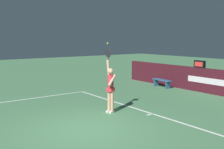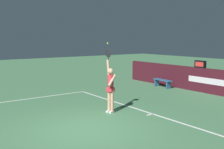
# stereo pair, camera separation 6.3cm
# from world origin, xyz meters

# --- Properties ---
(ground_plane) EXTENTS (60.00, 60.00, 0.00)m
(ground_plane) POSITION_xyz_m (0.00, 0.00, 0.00)
(ground_plane) COLOR #477B51
(court_lines) EXTENTS (10.74, 5.79, 0.00)m
(court_lines) POSITION_xyz_m (0.00, 0.16, 0.00)
(court_lines) COLOR white
(court_lines) RESTS_ON ground
(speed_display) EXTENTS (0.63, 0.18, 0.38)m
(speed_display) POSITION_xyz_m (-1.63, 8.07, 1.49)
(speed_display) COLOR black
(speed_display) RESTS_ON back_wall
(tennis_player) EXTENTS (0.49, 0.45, 2.48)m
(tennis_player) POSITION_xyz_m (-1.13, 1.81, 1.03)
(tennis_player) COLOR tan
(tennis_player) RESTS_ON ground
(tennis_ball) EXTENTS (0.07, 0.07, 0.07)m
(tennis_ball) POSITION_xyz_m (-1.28, 1.79, 2.66)
(tennis_ball) COLOR #C5DB2E
(courtside_bench_near) EXTENTS (1.34, 0.46, 0.46)m
(courtside_bench_near) POSITION_xyz_m (-3.66, 7.39, 0.35)
(courtside_bench_near) COLOR #2A5983
(courtside_bench_near) RESTS_ON ground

